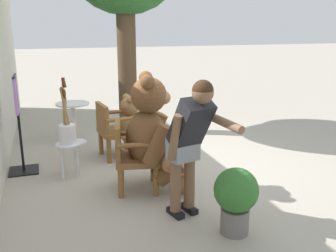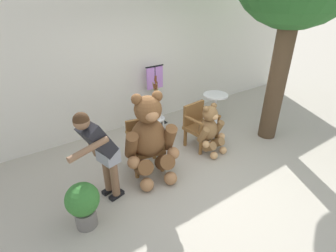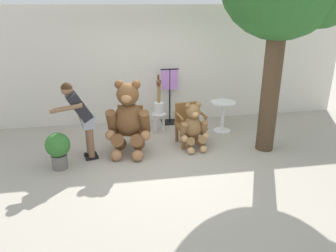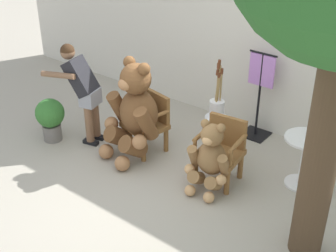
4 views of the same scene
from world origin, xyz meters
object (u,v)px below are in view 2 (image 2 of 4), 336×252
at_px(brush_bucket, 156,109).
at_px(clothing_display_stand, 155,94).
at_px(wooden_chair_left, 144,143).
at_px(round_side_table, 215,106).
at_px(person_visitor, 100,148).
at_px(white_stool, 157,123).
at_px(wooden_chair_right, 199,124).
at_px(potted_plant, 83,203).
at_px(teddy_bear_large, 150,137).
at_px(teddy_bear_small, 210,129).

height_order(brush_bucket, clothing_display_stand, clothing_display_stand).
xyz_separation_m(wooden_chair_left, round_side_table, (2.17, 0.53, -0.01)).
height_order(brush_bucket, round_side_table, brush_bucket).
distance_m(person_visitor, white_stool, 2.04).
distance_m(wooden_chair_right, white_stool, 0.90).
bearing_deg(potted_plant, person_visitor, 37.61).
xyz_separation_m(round_side_table, potted_plant, (-3.50, -1.24, -0.05)).
bearing_deg(clothing_display_stand, wooden_chair_left, -128.87).
bearing_deg(teddy_bear_large, white_stool, 52.67).
xyz_separation_m(white_stool, potted_plant, (-2.04, -1.44, 0.04)).
bearing_deg(wooden_chair_left, round_side_table, 13.64).
xyz_separation_m(wooden_chair_right, person_visitor, (-2.16, -0.40, 0.44)).
xyz_separation_m(teddy_bear_large, person_visitor, (-0.88, -0.14, 0.19)).
relative_size(white_stool, clothing_display_stand, 0.34).
distance_m(wooden_chair_right, potted_plant, 2.68).
distance_m(person_visitor, clothing_display_stand, 2.63).
distance_m(wooden_chair_left, person_visitor, 1.08).
bearing_deg(round_side_table, wooden_chair_right, -150.19).
xyz_separation_m(white_stool, brush_bucket, (-0.00, 0.00, 0.30)).
bearing_deg(clothing_display_stand, teddy_bear_large, -124.76).
distance_m(wooden_chair_left, brush_bucket, 1.03).
height_order(white_stool, round_side_table, round_side_table).
distance_m(teddy_bear_large, person_visitor, 0.91).
bearing_deg(brush_bucket, teddy_bear_small, -61.39).
xyz_separation_m(wooden_chair_right, teddy_bear_small, (0.01, -0.29, 0.02)).
xyz_separation_m(teddy_bear_small, person_visitor, (-2.18, -0.10, 0.43)).
relative_size(teddy_bear_small, clothing_display_stand, 0.72).
relative_size(wooden_chair_right, potted_plant, 1.26).
height_order(teddy_bear_large, potted_plant, teddy_bear_large).
bearing_deg(white_stool, teddy_bear_small, -61.37).
xyz_separation_m(white_stool, round_side_table, (1.46, -0.19, 0.09)).
relative_size(wooden_chair_left, clothing_display_stand, 0.63).
xyz_separation_m(teddy_bear_large, white_stool, (0.74, 0.98, -0.36)).
distance_m(teddy_bear_large, round_side_table, 2.36).
relative_size(person_visitor, white_stool, 3.30).
relative_size(teddy_bear_large, white_stool, 3.19).
relative_size(teddy_bear_large, clothing_display_stand, 1.07).
bearing_deg(wooden_chair_right, round_side_table, 29.81).
distance_m(wooden_chair_left, potted_plant, 1.51).
distance_m(wooden_chair_right, teddy_bear_large, 1.33).
relative_size(teddy_bear_large, potted_plant, 2.16).
height_order(wooden_chair_left, white_stool, wooden_chair_left).
bearing_deg(wooden_chair_left, teddy_bear_large, -96.48).
relative_size(teddy_bear_small, person_visitor, 0.64).
distance_m(person_visitor, round_side_table, 3.25).
relative_size(brush_bucket, potted_plant, 1.31).
bearing_deg(round_side_table, wooden_chair_left, -166.36).
relative_size(brush_bucket, clothing_display_stand, 0.66).
bearing_deg(round_side_table, teddy_bear_small, -137.86).
height_order(wooden_chair_left, brush_bucket, brush_bucket).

